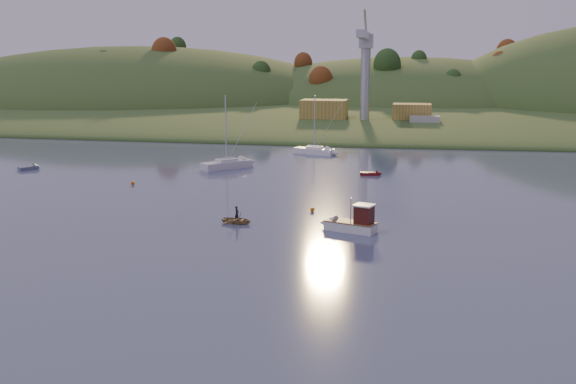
% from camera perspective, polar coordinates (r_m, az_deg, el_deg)
% --- Properties ---
extents(ground, '(500.00, 500.00, 0.00)m').
position_cam_1_polar(ground, '(38.37, -9.37, -13.74)').
color(ground, '#3C4462').
rests_on(ground, ground).
extents(far_shore, '(620.00, 220.00, 1.50)m').
position_cam_1_polar(far_shore, '(263.29, 8.02, 7.87)').
color(far_shore, '#2C491D').
rests_on(far_shore, ground).
extents(shore_slope, '(640.00, 150.00, 7.00)m').
position_cam_1_polar(shore_slope, '(198.55, 7.11, 6.73)').
color(shore_slope, '#2C491D').
rests_on(shore_slope, ground).
extents(hill_left, '(170.00, 140.00, 44.00)m').
position_cam_1_polar(hill_left, '(254.53, -13.19, 7.56)').
color(hill_left, '#2C491D').
rests_on(hill_left, ground).
extents(hill_center, '(140.00, 120.00, 36.00)m').
position_cam_1_polar(hill_center, '(243.06, 10.17, 7.51)').
color(hill_center, '#2C491D').
rests_on(hill_center, ground).
extents(hillside_trees, '(280.00, 50.00, 32.00)m').
position_cam_1_polar(hillside_trees, '(218.45, 7.45, 7.16)').
color(hillside_trees, '#1F4117').
rests_on(hillside_trees, ground).
extents(wharf, '(42.00, 16.00, 2.40)m').
position_cam_1_polar(wharf, '(155.40, 7.95, 5.85)').
color(wharf, slate).
rests_on(wharf, ground).
extents(shed_west, '(11.00, 8.00, 4.80)m').
position_cam_1_polar(shed_west, '(157.24, 3.23, 7.32)').
color(shed_west, olive).
rests_on(shed_west, wharf).
extents(shed_east, '(9.00, 7.00, 4.00)m').
position_cam_1_polar(shed_east, '(156.95, 10.95, 6.98)').
color(shed_east, olive).
rests_on(shed_east, wharf).
extents(dock_crane, '(3.20, 28.00, 20.30)m').
position_cam_1_polar(dock_crane, '(151.24, 6.89, 11.78)').
color(dock_crane, '#B7B7BC').
rests_on(dock_crane, wharf).
extents(fishing_boat, '(6.14, 3.64, 3.75)m').
position_cam_1_polar(fishing_boat, '(63.06, 5.26, -2.70)').
color(fishing_boat, silver).
rests_on(fishing_boat, ground).
extents(sailboat_near, '(7.21, 7.67, 11.25)m').
position_cam_1_polar(sailboat_near, '(99.80, -5.48, 2.51)').
color(sailboat_near, silver).
rests_on(sailboat_near, ground).
extents(sailboat_far, '(7.78, 4.50, 10.35)m').
position_cam_1_polar(sailboat_far, '(115.12, 2.36, 3.73)').
color(sailboat_far, white).
rests_on(sailboat_far, ground).
extents(canoe, '(3.40, 2.65, 0.64)m').
position_cam_1_polar(canoe, '(65.91, -4.56, -2.52)').
color(canoe, '#987F54').
rests_on(canoe, ground).
extents(paddler, '(0.45, 0.61, 1.55)m').
position_cam_1_polar(paddler, '(65.80, -4.56, -2.14)').
color(paddler, black).
rests_on(paddler, ground).
extents(red_tender, '(3.29, 1.42, 1.09)m').
position_cam_1_polar(red_tender, '(94.26, 7.64, 1.62)').
color(red_tender, '#600D14').
rests_on(red_tender, ground).
extents(grey_dinghy, '(2.98, 3.41, 1.24)m').
position_cam_1_polar(grey_dinghy, '(106.30, -21.78, 2.03)').
color(grey_dinghy, slate).
rests_on(grey_dinghy, ground).
extents(work_vessel, '(15.95, 6.06, 4.06)m').
position_cam_1_polar(work_vessel, '(151.27, 12.02, 5.65)').
color(work_vessel, slate).
rests_on(work_vessel, ground).
extents(buoy_1, '(0.50, 0.50, 0.50)m').
position_cam_1_polar(buoy_1, '(70.71, 2.17, -1.58)').
color(buoy_1, orange).
rests_on(buoy_1, ground).
extents(buoy_2, '(0.50, 0.50, 0.50)m').
position_cam_1_polar(buoy_2, '(88.75, -13.64, 0.79)').
color(buoy_2, orange).
rests_on(buoy_2, ground).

